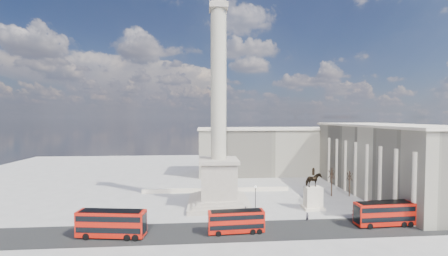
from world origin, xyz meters
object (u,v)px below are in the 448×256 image
Objects in this scene: nelsons_column at (219,150)px; pedestrian_walking at (307,217)px; pedestrian_standing at (353,214)px; equestrian_statue at (313,194)px; red_bus_a at (112,223)px; pedestrian_crossing at (246,210)px; red_bus_c at (385,213)px; red_bus_b at (236,221)px; red_bus_d at (398,212)px; victorian_lamp at (255,197)px.

nelsons_column is 23.67m from pedestrian_walking.
pedestrian_standing is (26.62, -10.63, -12.04)m from nelsons_column.
red_bus_a is at bearing -163.86° from equestrian_statue.
equestrian_statue is at bearing -97.26° from pedestrian_crossing.
pedestrian_crossing is (-25.05, 8.55, -1.57)m from red_bus_c.
red_bus_c is 14.10m from equestrian_statue.
red_bus_c is at bearing 8.81° from red_bus_a.
nelsons_column reaches higher than red_bus_c.
red_bus_c reaches higher than pedestrian_standing.
equestrian_statue reaches higher than red_bus_b.
red_bus_d is 6.10× the size of pedestrian_walking.
pedestrian_crossing is at bearing 159.00° from red_bus_c.
red_bus_a is 1.05× the size of red_bus_c.
red_bus_d is at bearing -36.11° from equestrian_statue.
red_bus_a reaches higher than pedestrian_standing.
pedestrian_walking is 12.58m from pedestrian_crossing.
equestrian_statue is at bearing 41.11° from pedestrian_walking.
victorian_lamp is 13.36m from equestrian_statue.
nelsons_column is 28.54× the size of pedestrian_standing.
pedestrian_crossing is at bearing 69.04° from red_bus_b.
red_bus_d is at bearing 12.83° from red_bus_c.
victorian_lamp reaches higher than pedestrian_walking.
nelsons_column is 35.46m from red_bus_c.
red_bus_a is 1.26× the size of equestrian_statue.
pedestrian_crossing is at bearing -173.69° from equestrian_statue.
pedestrian_standing is (9.78, 0.87, -0.02)m from pedestrian_walking.
nelsons_column is 31.09m from pedestrian_standing.
nelsons_column is at bearing 28.05° from pedestrian_crossing.
pedestrian_crossing is (3.15, 9.63, -1.32)m from red_bus_b.
red_bus_b is 15.20m from pedestrian_walking.
red_bus_b is 0.90× the size of red_bus_c.
equestrian_statue is at bearing 23.45° from red_bus_a.
nelsons_column is 14.65m from pedestrian_crossing.
red_bus_a is 1.08× the size of red_bus_d.
victorian_lamp is (26.64, 10.08, 1.00)m from red_bus_a.
red_bus_d reaches higher than pedestrian_walking.
red_bus_d reaches higher than red_bus_b.
red_bus_a is 26.47m from pedestrian_crossing.
equestrian_statue is 5.31× the size of pedestrian_standing.
red_bus_c reaches higher than pedestrian_walking.
victorian_lamp is (-26.15, 7.92, 1.15)m from red_bus_d.
red_bus_c is at bearing -32.38° from pedestrian_walking.
victorian_lamp is at bearing 28.05° from red_bus_a.
red_bus_b is (21.36, 0.22, -0.34)m from red_bus_a.
red_bus_d is at bearing -22.28° from nelsons_column.
pedestrian_crossing is at bearing 161.90° from red_bus_d.
red_bus_a is 2.00× the size of victorian_lamp.
red_bus_b is 1.71× the size of victorian_lamp.
nelsons_column is at bearing 126.41° from pedestrian_walking.
pedestrian_walking is at bearing 164.72° from red_bus_c.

